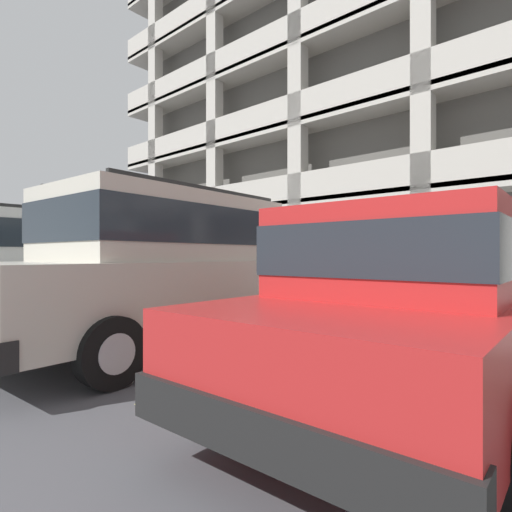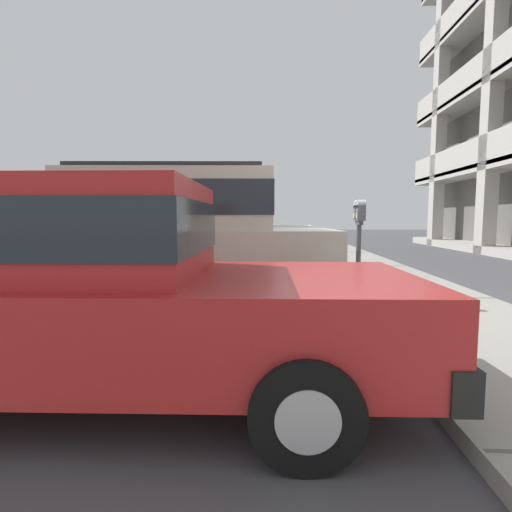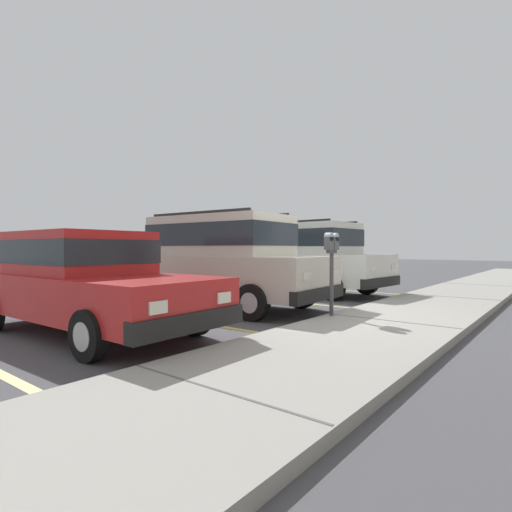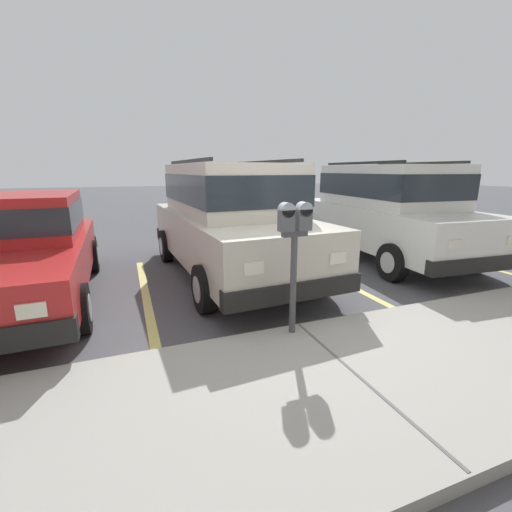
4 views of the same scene
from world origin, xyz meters
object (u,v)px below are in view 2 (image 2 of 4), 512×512
dark_hatchback (89,285)px  red_sedan (210,227)px  silver_suv (175,232)px  parking_meter_near (359,226)px

dark_hatchback → red_sedan: bearing=-179.5°
silver_suv → dark_hatchback: size_ratio=1.08×
dark_hatchback → parking_meter_near: (-3.06, 2.53, 0.37)m
parking_meter_near → silver_suv: bearing=-91.9°
red_sedan → dark_hatchback: size_ratio=1.08×
silver_suv → red_sedan: bearing=177.7°
red_sedan → parking_meter_near: 4.54m
silver_suv → parking_meter_near: size_ratio=3.40×
silver_suv → dark_hatchback: 3.17m
red_sedan → silver_suv: bearing=5.1°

